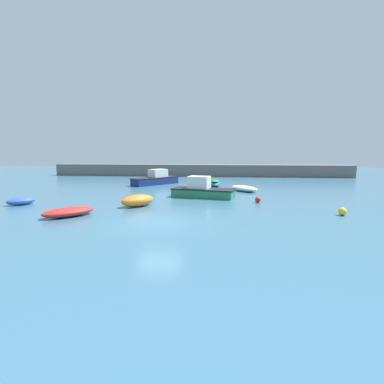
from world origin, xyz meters
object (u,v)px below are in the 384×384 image
at_px(mooring_buoy_red, 258,200).
at_px(mooring_buoy_yellow, 342,211).
at_px(rowboat_blue_near, 138,201).
at_px(open_tender_yellow, 68,212).
at_px(rowboat_white_midwater, 244,188).
at_px(cabin_cruiser_white, 202,190).
at_px(motorboat_with_cabin, 156,179).
at_px(rowboat_with_red_cover, 215,183).
at_px(fishing_dinghy_green, 21,201).

distance_m(mooring_buoy_red, mooring_buoy_yellow, 6.54).
xyz_separation_m(rowboat_blue_near, open_tender_yellow, (-3.41, -3.87, -0.14)).
bearing_deg(rowboat_white_midwater, mooring_buoy_red, 145.62).
height_order(cabin_cruiser_white, mooring_buoy_yellow, cabin_cruiser_white).
relative_size(motorboat_with_cabin, rowboat_with_red_cover, 2.00).
relative_size(rowboat_blue_near, rowboat_with_red_cover, 0.97).
bearing_deg(motorboat_with_cabin, fishing_dinghy_green, 12.21).
bearing_deg(rowboat_with_red_cover, motorboat_with_cabin, -101.22).
relative_size(cabin_cruiser_white, open_tender_yellow, 1.78).
relative_size(rowboat_with_red_cover, mooring_buoy_yellow, 5.80).
bearing_deg(open_tender_yellow, rowboat_with_red_cover, -164.01).
distance_m(rowboat_white_midwater, rowboat_with_red_cover, 5.04).
height_order(cabin_cruiser_white, motorboat_with_cabin, cabin_cruiser_white).
bearing_deg(mooring_buoy_red, rowboat_white_midwater, 95.34).
relative_size(rowboat_with_red_cover, mooring_buoy_red, 6.48).
height_order(rowboat_white_midwater, rowboat_with_red_cover, rowboat_with_red_cover).
bearing_deg(mooring_buoy_red, rowboat_with_red_cover, 108.96).
relative_size(rowboat_blue_near, mooring_buoy_yellow, 5.62).
height_order(open_tender_yellow, mooring_buoy_red, open_tender_yellow).
xyz_separation_m(rowboat_blue_near, motorboat_with_cabin, (-1.82, 14.53, 0.23)).
bearing_deg(cabin_cruiser_white, open_tender_yellow, -118.98).
height_order(cabin_cruiser_white, mooring_buoy_red, cabin_cruiser_white).
xyz_separation_m(motorboat_with_cabin, open_tender_yellow, (-1.59, -18.39, -0.38)).
height_order(motorboat_with_cabin, open_tender_yellow, motorboat_with_cabin).
height_order(rowboat_blue_near, motorboat_with_cabin, motorboat_with_cabin).
bearing_deg(open_tender_yellow, rowboat_blue_near, -177.93).
xyz_separation_m(fishing_dinghy_green, open_tender_yellow, (5.74, -3.57, 0.00)).
relative_size(fishing_dinghy_green, motorboat_with_cabin, 0.37).
height_order(fishing_dinghy_green, motorboat_with_cabin, motorboat_with_cabin).
height_order(fishing_dinghy_green, mooring_buoy_yellow, fishing_dinghy_green).
height_order(fishing_dinghy_green, rowboat_with_red_cover, rowboat_with_red_cover).
bearing_deg(cabin_cruiser_white, fishing_dinghy_green, -145.99).
relative_size(fishing_dinghy_green, mooring_buoy_yellow, 4.34).
distance_m(open_tender_yellow, mooring_buoy_red, 14.15).
relative_size(rowboat_blue_near, mooring_buoy_red, 6.28).
bearing_deg(open_tender_yellow, cabin_cruiser_white, -178.66).
distance_m(cabin_cruiser_white, motorboat_with_cabin, 11.53).
xyz_separation_m(rowboat_white_midwater, rowboat_blue_near, (-8.57, -9.27, 0.14)).
relative_size(open_tender_yellow, mooring_buoy_yellow, 6.39).
relative_size(rowboat_white_midwater, mooring_buoy_red, 7.76).
relative_size(cabin_cruiser_white, rowboat_blue_near, 2.02).
bearing_deg(mooring_buoy_yellow, motorboat_with_cabin, 134.20).
xyz_separation_m(fishing_dinghy_green, rowboat_with_red_cover, (14.67, 13.57, 0.10)).
relative_size(cabin_cruiser_white, rowboat_with_red_cover, 1.95).
bearing_deg(rowboat_with_red_cover, mooring_buoy_yellow, 27.99).
bearing_deg(fishing_dinghy_green, rowboat_white_midwater, -19.59).
bearing_deg(motorboat_with_cabin, rowboat_blue_near, 45.69).
xyz_separation_m(fishing_dinghy_green, mooring_buoy_red, (18.35, 2.85, -0.06)).
xyz_separation_m(cabin_cruiser_white, mooring_buoy_red, (4.66, -2.36, -0.40)).
distance_m(rowboat_blue_near, mooring_buoy_yellow, 14.19).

